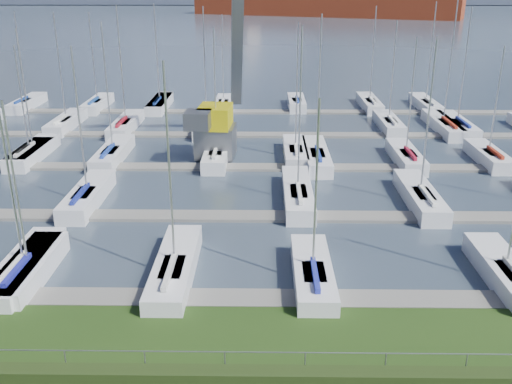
{
  "coord_description": "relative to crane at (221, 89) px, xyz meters",
  "views": [
    {
      "loc": [
        0.42,
        -17.64,
        14.3
      ],
      "look_at": [
        0.0,
        12.0,
        3.0
      ],
      "focal_mm": 40.0,
      "sensor_mm": 36.0,
      "label": 1
    }
  ],
  "objects": [
    {
      "name": "crane",
      "position": [
        0.0,
        0.0,
        0.0
      ],
      "size": [
        5.14,
        13.3,
        22.35
      ],
      "rotation": [
        0.0,
        0.0,
        -0.07
      ],
      "color": "slate",
      "rests_on": "water"
    },
    {
      "name": "docks",
      "position": [
        3.19,
        -4.03,
        -5.55
      ],
      "size": [
        90.0,
        41.6,
        0.25
      ],
      "color": "slate",
      "rests_on": "water"
    },
    {
      "name": "sailboat_fleet",
      "position": [
        2.3,
        -1.01,
        0.04
      ],
      "size": [
        76.18,
        49.57,
        13.3
      ],
      "color": "silver",
      "rests_on": "water"
    },
    {
      "name": "cargo_ship_mid",
      "position": [
        21.88,
        182.47,
        -1.81
      ],
      "size": [
        100.91,
        55.02,
        21.5
      ],
      "rotation": [
        0.0,
        0.0,
        -0.39
      ],
      "color": "maroon",
      "rests_on": "water"
    },
    {
      "name": "water",
      "position": [
        3.19,
        229.97,
        -5.73
      ],
      "size": [
        800.0,
        540.0,
        0.2
      ],
      "primitive_type": "cube",
      "color": "#3A4655"
    },
    {
      "name": "fence",
      "position": [
        3.19,
        -30.03,
        -4.13
      ],
      "size": [
        80.0,
        0.04,
        0.04
      ],
      "primitive_type": "cylinder",
      "rotation": [
        0.0,
        1.57,
        0.0
      ],
      "color": "gray",
      "rests_on": "grass"
    },
    {
      "name": "hedge",
      "position": [
        3.19,
        -30.43,
        -4.98
      ],
      "size": [
        80.0,
        0.7,
        0.7
      ],
      "primitive_type": "cube",
      "color": "#253513",
      "rests_on": "grass"
    }
  ]
}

